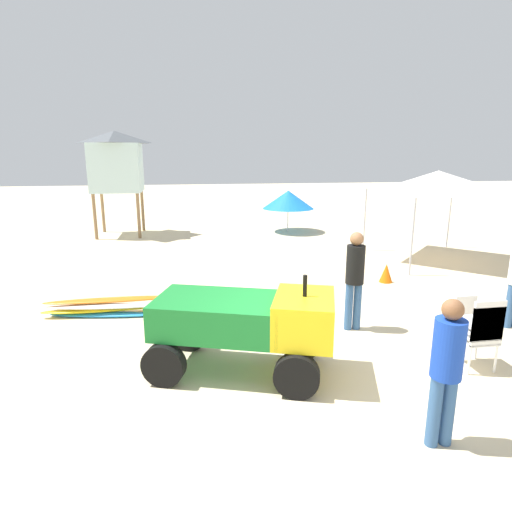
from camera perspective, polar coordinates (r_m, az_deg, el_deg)
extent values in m
plane|color=beige|center=(6.08, 7.83, -17.00)|extent=(80.00, 80.00, 0.00)
cube|color=#197A2D|center=(6.10, -4.95, -7.95)|extent=(2.06, 1.62, 0.50)
cube|color=yellow|center=(5.91, 6.50, -8.18)|extent=(1.11, 1.30, 0.60)
cylinder|color=black|center=(5.76, 6.62, -4.01)|extent=(0.08, 0.08, 0.30)
cylinder|color=black|center=(6.66, 6.19, -11.22)|extent=(0.63, 0.36, 0.60)
cylinder|color=black|center=(5.68, 5.50, -15.84)|extent=(0.63, 0.36, 0.60)
cylinder|color=black|center=(6.97, -8.99, -10.12)|extent=(0.63, 0.36, 0.60)
cylinder|color=black|center=(6.04, -12.35, -14.18)|extent=(0.63, 0.36, 0.60)
cube|color=white|center=(7.09, 27.44, -9.92)|extent=(0.48, 0.48, 0.04)
cube|color=white|center=(6.86, 28.71, -9.05)|extent=(0.48, 0.04, 0.40)
cube|color=white|center=(7.05, 27.52, -9.25)|extent=(0.48, 0.48, 0.04)
cube|color=white|center=(6.82, 28.80, -8.35)|extent=(0.48, 0.04, 0.40)
cube|color=white|center=(7.02, 27.60, -8.57)|extent=(0.48, 0.48, 0.04)
cube|color=white|center=(6.79, 28.88, -7.64)|extent=(0.48, 0.04, 0.40)
cube|color=white|center=(6.99, 27.68, -7.88)|extent=(0.48, 0.48, 0.04)
cube|color=white|center=(6.76, 28.97, -6.93)|extent=(0.48, 0.04, 0.40)
cylinder|color=white|center=(7.45, 27.61, -10.74)|extent=(0.04, 0.04, 0.42)
cylinder|color=white|center=(7.21, 24.88, -11.23)|extent=(0.04, 0.04, 0.42)
cylinder|color=white|center=(7.15, 29.62, -11.99)|extent=(0.04, 0.04, 0.42)
cylinder|color=white|center=(6.91, 26.84, -12.56)|extent=(0.04, 0.04, 0.42)
ellipsoid|color=#268CCC|center=(8.84, -19.94, -7.40)|extent=(2.10, 0.60, 0.08)
ellipsoid|color=yellow|center=(8.88, -19.89, -6.75)|extent=(2.34, 0.32, 0.08)
ellipsoid|color=white|center=(8.79, -19.78, -6.40)|extent=(2.27, 0.46, 0.08)
ellipsoid|color=orange|center=(8.86, -19.03, -5.63)|extent=(2.55, 0.28, 0.08)
cylinder|color=#33598C|center=(8.96, 31.03, -5.79)|extent=(0.14, 0.14, 0.82)
cylinder|color=#33598C|center=(5.17, 22.92, -18.77)|extent=(0.14, 0.14, 0.81)
cylinder|color=#33598C|center=(5.25, 24.48, -18.41)|extent=(0.14, 0.14, 0.81)
cylinder|color=#193FB2|center=(4.88, 24.52, -11.32)|extent=(0.32, 0.32, 0.64)
sphere|color=brown|center=(4.73, 25.04, -6.56)|extent=(0.22, 0.22, 0.22)
cylinder|color=#33598C|center=(7.78, 12.40, -6.68)|extent=(0.14, 0.14, 0.86)
cylinder|color=#33598C|center=(7.84, 13.50, -6.58)|extent=(0.14, 0.14, 0.86)
cylinder|color=black|center=(7.58, 13.26, -1.13)|extent=(0.32, 0.32, 0.68)
sphere|color=#9E6B47|center=(7.48, 13.45, 2.27)|extent=(0.23, 0.23, 0.23)
cylinder|color=#B2B2B7|center=(11.55, 20.35, 2.39)|extent=(0.05, 0.05, 2.02)
cylinder|color=#B2B2B7|center=(14.20, 14.45, 4.76)|extent=(0.05, 0.05, 2.02)
cylinder|color=#B2B2B7|center=(15.65, 24.63, 4.74)|extent=(0.05, 0.05, 2.02)
pyramid|color=silver|center=(13.45, 23.33, 9.25)|extent=(3.01, 3.01, 0.61)
cylinder|color=olive|center=(16.66, -20.91, 4.96)|extent=(0.12, 0.12, 1.68)
cylinder|color=olive|center=(16.41, -15.56, 5.24)|extent=(0.12, 0.12, 1.68)
cylinder|color=olive|center=(18.17, -19.96, 5.69)|extent=(0.12, 0.12, 1.68)
cylinder|color=olive|center=(17.95, -15.04, 5.95)|extent=(0.12, 0.12, 1.68)
cube|color=silver|center=(17.14, -18.30, 11.25)|extent=(1.80, 1.80, 1.80)
pyramid|color=#4C5156|center=(17.14, -18.59, 15.00)|extent=(1.98, 1.98, 0.45)
cylinder|color=beige|center=(17.17, 4.34, 6.03)|extent=(0.04, 0.04, 1.67)
cone|color=blue|center=(17.12, 4.37, 7.61)|extent=(2.07, 2.07, 0.73)
cone|color=orange|center=(10.90, 17.16, -2.20)|extent=(0.32, 0.32, 0.46)
cube|color=white|center=(9.32, 25.80, -5.77)|extent=(0.44, 0.38, 0.42)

